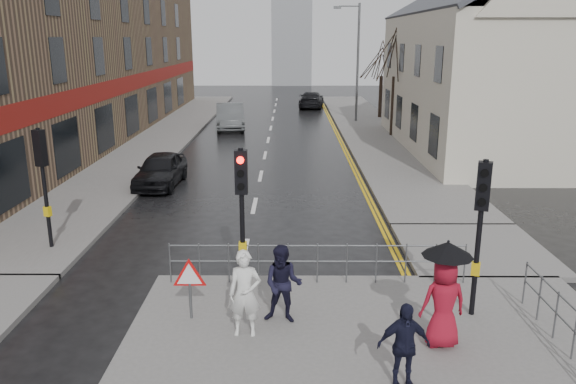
{
  "coord_description": "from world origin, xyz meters",
  "views": [
    {
      "loc": [
        1.29,
        -11.95,
        5.89
      ],
      "look_at": [
        1.23,
        4.37,
        1.38
      ],
      "focal_mm": 35.0,
      "sensor_mm": 36.0,
      "label": 1
    }
  ],
  "objects_px": {
    "pedestrian_a": "(245,293)",
    "car_mid": "(230,116)",
    "car_parked": "(160,170)",
    "pedestrian_d": "(404,346)",
    "pedestrian_with_umbrella": "(444,291)",
    "pedestrian_b": "(283,284)"
  },
  "relations": [
    {
      "from": "pedestrian_d",
      "to": "car_mid",
      "type": "bearing_deg",
      "value": 96.55
    },
    {
      "from": "pedestrian_d",
      "to": "car_mid",
      "type": "xyz_separation_m",
      "value": [
        -5.87,
        28.75,
        -0.07
      ]
    },
    {
      "from": "pedestrian_d",
      "to": "pedestrian_a",
      "type": "bearing_deg",
      "value": 143.12
    },
    {
      "from": "pedestrian_with_umbrella",
      "to": "pedestrian_d",
      "type": "bearing_deg",
      "value": -127.16
    },
    {
      "from": "car_mid",
      "to": "pedestrian_d",
      "type": "bearing_deg",
      "value": -85.35
    },
    {
      "from": "pedestrian_d",
      "to": "pedestrian_b",
      "type": "bearing_deg",
      "value": 126.98
    },
    {
      "from": "pedestrian_b",
      "to": "car_parked",
      "type": "distance_m",
      "value": 12.74
    },
    {
      "from": "pedestrian_a",
      "to": "pedestrian_with_umbrella",
      "type": "xyz_separation_m",
      "value": [
        3.8,
        -0.4,
        0.25
      ]
    },
    {
      "from": "pedestrian_a",
      "to": "car_mid",
      "type": "xyz_separation_m",
      "value": [
        -3.08,
        27.01,
        -0.19
      ]
    },
    {
      "from": "pedestrian_a",
      "to": "pedestrian_with_umbrella",
      "type": "height_order",
      "value": "pedestrian_with_umbrella"
    },
    {
      "from": "pedestrian_with_umbrella",
      "to": "pedestrian_a",
      "type": "bearing_deg",
      "value": 173.98
    },
    {
      "from": "car_parked",
      "to": "car_mid",
      "type": "relative_size",
      "value": 0.78
    },
    {
      "from": "car_parked",
      "to": "pedestrian_d",
      "type": "bearing_deg",
      "value": -60.24
    },
    {
      "from": "pedestrian_a",
      "to": "car_mid",
      "type": "distance_m",
      "value": 27.19
    },
    {
      "from": "pedestrian_b",
      "to": "car_mid",
      "type": "relative_size",
      "value": 0.33
    },
    {
      "from": "pedestrian_a",
      "to": "pedestrian_d",
      "type": "bearing_deg",
      "value": -31.49
    },
    {
      "from": "car_mid",
      "to": "car_parked",
      "type": "bearing_deg",
      "value": -101.98
    },
    {
      "from": "car_parked",
      "to": "pedestrian_a",
      "type": "bearing_deg",
      "value": -67.7
    },
    {
      "from": "pedestrian_d",
      "to": "car_parked",
      "type": "distance_m",
      "value": 15.67
    },
    {
      "from": "pedestrian_a",
      "to": "pedestrian_with_umbrella",
      "type": "distance_m",
      "value": 3.83
    },
    {
      "from": "pedestrian_a",
      "to": "car_parked",
      "type": "xyz_separation_m",
      "value": [
        -4.4,
        12.19,
        -0.35
      ]
    },
    {
      "from": "car_parked",
      "to": "car_mid",
      "type": "bearing_deg",
      "value": 87.35
    }
  ]
}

